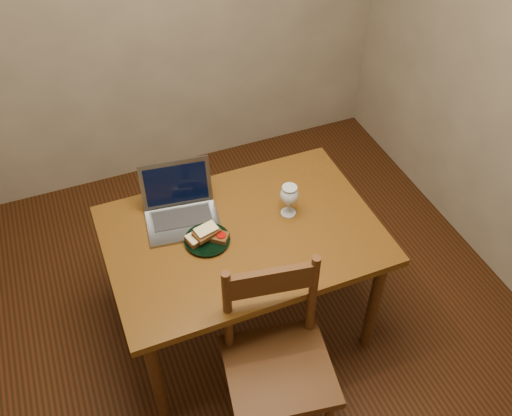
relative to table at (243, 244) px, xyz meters
name	(u,v)px	position (x,y,z in m)	size (l,w,h in m)	color
floor	(242,334)	(-0.04, -0.06, -0.66)	(3.20, 3.20, 0.02)	black
table	(243,244)	(0.00, 0.00, 0.00)	(1.30, 0.90, 0.74)	#48270C
chair	(278,357)	(-0.06, -0.58, -0.12)	(0.53, 0.51, 0.50)	#391D0B
plate	(207,240)	(-0.18, 0.01, 0.09)	(0.22, 0.22, 0.02)	black
sandwich_cheese	(199,237)	(-0.21, 0.02, 0.12)	(0.12, 0.07, 0.04)	#381E0C
sandwich_tomato	(216,235)	(-0.13, 0.00, 0.12)	(0.11, 0.07, 0.04)	#381E0C
sandwich_top	(206,232)	(-0.18, 0.01, 0.15)	(0.12, 0.07, 0.04)	#381E0C
milk_glass	(289,200)	(0.26, 0.04, 0.17)	(0.09, 0.09, 0.17)	white
laptop	(180,204)	(-0.24, 0.23, 0.15)	(0.38, 0.36, 0.25)	slate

